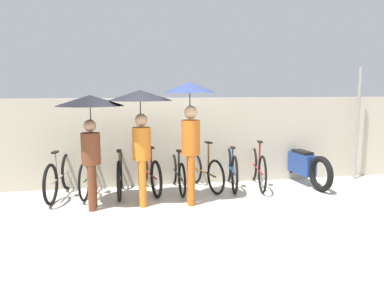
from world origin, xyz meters
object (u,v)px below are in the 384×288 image
Objects in this scene: parked_bicycle_2 at (120,174)px; motorcycle at (302,165)px; parked_bicycle_4 at (177,173)px; parked_bicycle_0 at (60,177)px; parked_bicycle_6 at (231,168)px; parked_bicycle_1 at (91,174)px; parked_bicycle_5 at (204,171)px; parked_bicycle_7 at (258,168)px; pedestrian_center at (141,113)px; pedestrian_leading at (90,116)px; parked_bicycle_3 at (149,172)px; pedestrian_trailing at (190,112)px.

motorcycle is (3.87, 0.07, 0.01)m from parked_bicycle_2.
parked_bicycle_4 is at bearing 84.63° from motorcycle.
parked_bicycle_6 reaches higher than parked_bicycle_0.
parked_bicycle_1 is 1.04× the size of parked_bicycle_5.
parked_bicycle_7 is (0.57, -0.02, -0.00)m from parked_bicycle_6.
pedestrian_center reaches higher than parked_bicycle_1.
pedestrian_center is at bearing 107.44° from parked_bicycle_5.
parked_bicycle_4 is 2.18m from pedestrian_leading.
parked_bicycle_1 is at bearing 99.22° from parked_bicycle_7.
pedestrian_trailing is at bearing -154.78° from parked_bicycle_3.
parked_bicycle_6 is at bearing -104.61° from parked_bicycle_5.
parked_bicycle_4 is at bearing -106.58° from parked_bicycle_3.
parked_bicycle_3 reaches higher than motorcycle.
parked_bicycle_2 is 2.84m from parked_bicycle_7.
pedestrian_trailing is at bearing -7.38° from pedestrian_center.
parked_bicycle_7 reaches higher than parked_bicycle_3.
parked_bicycle_1 is 1.00× the size of parked_bicycle_4.
parked_bicycle_0 reaches higher than parked_bicycle_3.
parked_bicycle_0 is 1.10× the size of parked_bicycle_5.
pedestrian_leading is 0.90× the size of pedestrian_trailing.
parked_bicycle_4 is (1.14, 0.03, -0.03)m from parked_bicycle_2.
parked_bicycle_7 is (3.41, -0.06, 0.01)m from parked_bicycle_1.
parked_bicycle_0 is at bearing 82.87° from parked_bicycle_3.
parked_bicycle_0 is 1.05× the size of parked_bicycle_4.
parked_bicycle_7 is 1.02m from motorcycle.
parked_bicycle_0 is at bearing 84.67° from motorcycle.
pedestrian_trailing is (0.68, -0.94, 1.27)m from parked_bicycle_3.
pedestrian_trailing is at bearing -101.80° from parked_bicycle_0.
parked_bicycle_1 is 0.95× the size of parked_bicycle_6.
parked_bicycle_6 is 0.88× the size of pedestrian_center.
parked_bicycle_6 is at bearing -81.19° from parked_bicycle_0.
parked_bicycle_7 is (1.14, -0.03, 0.03)m from parked_bicycle_5.
pedestrian_leading is (-2.73, -0.86, 1.19)m from parked_bicycle_6.
pedestrian_leading is at bearing 120.77° from parked_bicycle_3.
parked_bicycle_6 is 0.82× the size of pedestrian_trailing.
parked_bicycle_7 reaches higher than parked_bicycle_0.
parked_bicycle_7 is 0.89× the size of pedestrian_center.
parked_bicycle_6 is (2.84, -0.04, 0.01)m from parked_bicycle_1.
parked_bicycle_2 is at bearing 100.45° from parked_bicycle_6.
pedestrian_trailing reaches higher than pedestrian_center.
parked_bicycle_0 reaches higher than parked_bicycle_4.
parked_bicycle_3 is 0.91× the size of pedestrian_leading.
parked_bicycle_1 is 1.13m from parked_bicycle_3.
parked_bicycle_5 is at bearing -80.90° from parked_bicycle_0.
parked_bicycle_4 is (2.27, 0.04, -0.03)m from parked_bicycle_0.
parked_bicycle_2 is 1.51m from pedestrian_center.
parked_bicycle_7 is at bearing -91.32° from parked_bicycle_4.
pedestrian_trailing reaches higher than parked_bicycle_5.
parked_bicycle_3 is at bearing 82.43° from parked_bicycle_4.
parked_bicycle_7 is at bearing 85.90° from motorcycle.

